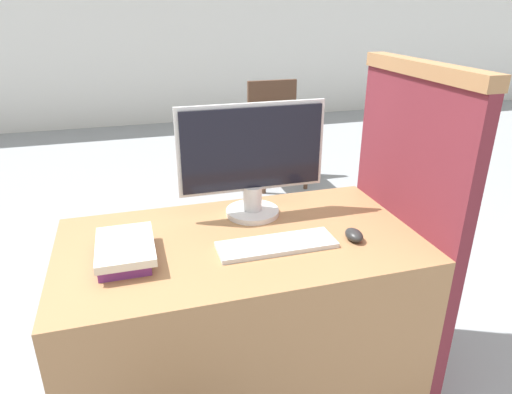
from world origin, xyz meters
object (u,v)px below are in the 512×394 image
monitor (252,159)px  mouse (354,235)px  far_chair (276,127)px  keyboard (277,245)px  book_stack (125,250)px

monitor → mouse: monitor is taller
far_chair → keyboard: bearing=-123.4°
mouse → book_stack: size_ratio=0.32×
mouse → far_chair: bearing=77.7°
keyboard → mouse: mouse is taller
monitor → far_chair: monitor is taller
monitor → book_stack: monitor is taller
monitor → book_stack: 0.56m
keyboard → far_chair: size_ratio=0.46×
book_stack → far_chair: 2.70m
monitor → keyboard: bearing=-88.3°
book_stack → far_chair: size_ratio=0.30×
mouse → book_stack: bearing=173.7°
keyboard → book_stack: size_ratio=1.53×
monitor → far_chair: bearing=69.2°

